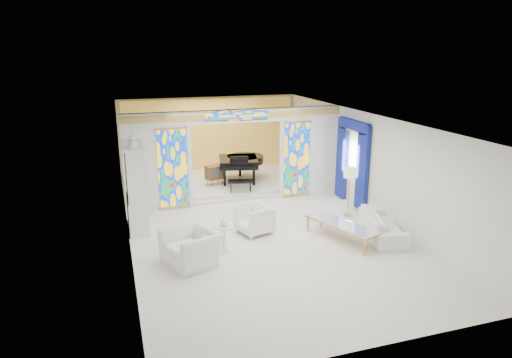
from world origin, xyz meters
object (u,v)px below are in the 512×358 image
object	(u,v)px
china_cabinet	(136,188)
tv_console	(214,172)
armchair_left	(191,247)
sofa	(383,224)
grand_piano	(242,161)
armchair_right	(254,219)
coffee_table	(342,225)

from	to	relation	value
china_cabinet	tv_console	bearing A→B (deg)	46.13
armchair_left	sofa	xyz separation A→B (m)	(5.14, 0.07, -0.09)
sofa	tv_console	xyz separation A→B (m)	(-3.34, 5.43, 0.31)
tv_console	grand_piano	bearing A→B (deg)	-3.83
china_cabinet	armchair_left	xyz separation A→B (m)	(1.03, -2.56, -0.77)
armchair_left	tv_console	xyz separation A→B (m)	(1.80, 5.50, 0.22)
armchair_left	armchair_right	size ratio (longest dim) A/B	1.43
china_cabinet	armchair_right	size ratio (longest dim) A/B	3.18
coffee_table	grand_piano	distance (m)	5.80
armchair_right	tv_console	size ratio (longest dim) A/B	1.25
sofa	grand_piano	distance (m)	6.19
tv_console	sofa	bearing A→B (deg)	-77.91
china_cabinet	tv_console	distance (m)	4.12
armchair_right	sofa	world-z (taller)	armchair_right
grand_piano	tv_console	size ratio (longest dim) A/B	3.90
tv_console	armchair_right	bearing A→B (deg)	-107.71
armchair_left	armchair_right	bearing A→B (deg)	101.68
armchair_right	sofa	xyz separation A→B (m)	(3.21, -1.21, -0.08)
china_cabinet	armchair_left	world-z (taller)	china_cabinet
china_cabinet	armchair_left	distance (m)	2.86
china_cabinet	armchair_right	xyz separation A→B (m)	(2.96, -1.28, -0.78)
armchair_right	tv_console	world-z (taller)	tv_console
sofa	coffee_table	distance (m)	1.20
sofa	armchair_right	bearing A→B (deg)	86.13
armchair_left	coffee_table	size ratio (longest dim) A/B	0.56
coffee_table	tv_console	distance (m)	5.79
china_cabinet	armchair_right	world-z (taller)	china_cabinet
china_cabinet	tv_console	size ratio (longest dim) A/B	3.98
coffee_table	armchair_right	bearing A→B (deg)	150.22
china_cabinet	sofa	distance (m)	6.70
armchair_right	grand_piano	world-z (taller)	grand_piano
armchair_right	sofa	size ratio (longest dim) A/B	0.40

